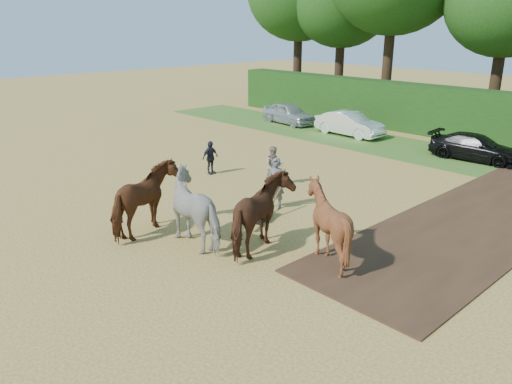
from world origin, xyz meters
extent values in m
plane|color=gold|center=(0.00, 0.00, 0.00)|extent=(120.00, 120.00, 0.00)
cube|color=#472D1C|center=(1.50, 7.00, 0.03)|extent=(4.50, 17.00, 0.05)
imported|color=#B2A48B|center=(-6.24, 3.95, 0.87)|extent=(1.02, 1.07, 1.74)
imported|color=#21222D|center=(-9.55, 3.14, 0.77)|extent=(0.43, 0.93, 1.54)
imported|color=brown|center=(-5.54, -2.67, 1.16)|extent=(2.21, 3.01, 2.32)
imported|color=beige|center=(-3.77, -1.74, 1.16)|extent=(2.88, 2.70, 2.32)
imported|color=#5B2E1C|center=(-2.01, -0.82, 1.16)|extent=(2.21, 3.01, 2.32)
imported|color=brown|center=(-0.24, 0.10, 1.16)|extent=(2.54, 2.67, 2.32)
cube|color=black|center=(-3.82, 0.93, 0.19)|extent=(0.74, 1.06, 0.39)
cube|color=brown|center=(-3.56, 0.32, 0.39)|extent=(0.70, 1.47, 0.11)
cylinder|color=brown|center=(-4.28, 1.39, 0.61)|extent=(0.63, 1.00, 0.81)
cylinder|color=brown|center=(-3.83, 1.58, 0.61)|extent=(0.35, 1.10, 0.81)
imported|color=gray|center=(-4.33, 2.15, 0.97)|extent=(0.83, 0.70, 1.93)
imported|color=silver|center=(-15.40, 14.58, 0.72)|extent=(4.40, 2.14, 1.45)
imported|color=white|center=(-10.20, 14.52, 0.74)|extent=(4.51, 1.67, 1.48)
imported|color=black|center=(-2.30, 14.44, 0.66)|extent=(4.68, 2.23, 1.32)
cylinder|color=#382616|center=(-21.00, 21.50, 2.93)|extent=(0.70, 0.70, 5.85)
cylinder|color=#382616|center=(-17.00, 22.00, 2.70)|extent=(0.70, 0.70, 5.40)
cylinder|color=#382616|center=(-12.00, 21.00, 3.26)|extent=(0.70, 0.70, 6.53)
cylinder|color=#382616|center=(-5.00, 22.50, 2.59)|extent=(0.70, 0.70, 5.17)
ellipsoid|color=#163F11|center=(-5.00, 22.50, 7.95)|extent=(7.40, 7.40, 6.81)
camera|label=1|loc=(8.04, -10.46, 6.62)|focal=35.00mm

